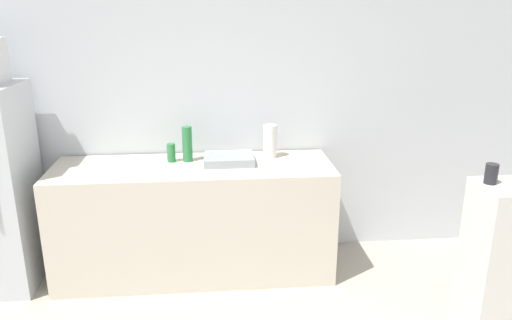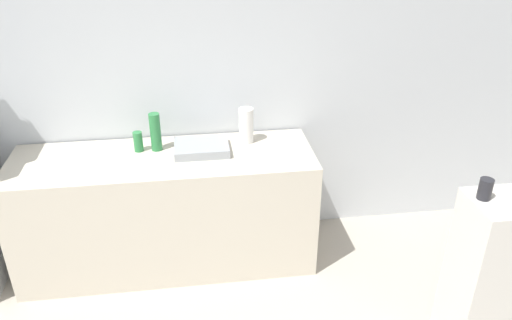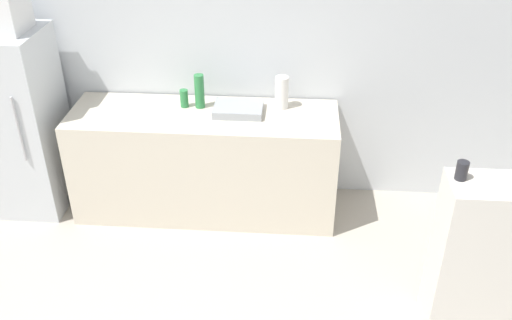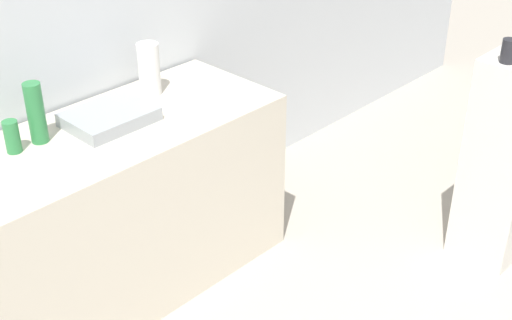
{
  "view_description": "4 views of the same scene",
  "coord_description": "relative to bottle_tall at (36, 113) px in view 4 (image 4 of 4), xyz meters",
  "views": [
    {
      "loc": [
        0.32,
        -1.14,
        2.03
      ],
      "look_at": [
        0.58,
        1.73,
        1.12
      ],
      "focal_mm": 35.0,
      "sensor_mm": 36.0,
      "label": 1
    },
    {
      "loc": [
        0.39,
        -0.69,
        2.42
      ],
      "look_at": [
        0.77,
        2.02,
        1.0
      ],
      "focal_mm": 35.0,
      "sensor_mm": 36.0,
      "label": 2
    },
    {
      "loc": [
        0.88,
        -1.49,
        2.84
      ],
      "look_at": [
        0.64,
        1.65,
        0.93
      ],
      "focal_mm": 40.0,
      "sensor_mm": 36.0,
      "label": 3
    },
    {
      "loc": [
        -1.16,
        -0.01,
        2.34
      ],
      "look_at": [
        0.47,
        1.56,
        1.03
      ],
      "focal_mm": 50.0,
      "sensor_mm": 36.0,
      "label": 4
    }
  ],
  "objects": [
    {
      "name": "counter",
      "position": [
        0.04,
        -0.12,
        -0.57
      ],
      "size": [
        2.08,
        0.67,
        0.87
      ],
      "primitive_type": "cube",
      "color": "beige",
      "rests_on": "ground_plane"
    },
    {
      "name": "paper_towel_roll",
      "position": [
        0.64,
        0.04,
        -0.01
      ],
      "size": [
        0.11,
        0.11,
        0.26
      ],
      "primitive_type": "cylinder",
      "color": "white",
      "rests_on": "counter"
    },
    {
      "name": "sink_basin",
      "position": [
        0.31,
        -0.07,
        -0.11
      ],
      "size": [
        0.37,
        0.29,
        0.06
      ],
      "primitive_type": "cube",
      "color": "#9EA3A8",
      "rests_on": "counter"
    },
    {
      "name": "jar",
      "position": [
        1.68,
        -1.25,
        0.14
      ],
      "size": [
        0.07,
        0.07,
        0.11
      ],
      "primitive_type": "cylinder",
      "color": "#232328",
      "rests_on": "shelf_cabinet"
    },
    {
      "name": "bottle_tall",
      "position": [
        0.0,
        0.0,
        0.0
      ],
      "size": [
        0.08,
        0.08,
        0.27
      ],
      "primitive_type": "cylinder",
      "color": "#2D7F42",
      "rests_on": "counter"
    },
    {
      "name": "bottle_short",
      "position": [
        -0.12,
        -0.0,
        -0.06
      ],
      "size": [
        0.06,
        0.06,
        0.14
      ],
      "primitive_type": "cylinder",
      "color": "#2D7F42",
      "rests_on": "counter"
    }
  ]
}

